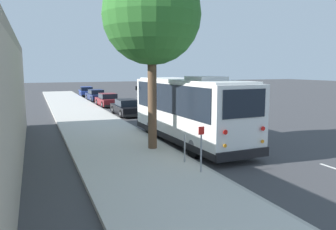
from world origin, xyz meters
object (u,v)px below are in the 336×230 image
street_tree (151,9)px  sign_post_near (201,149)px  shuttle_bus (189,108)px  parked_sedan_maroon (108,100)px  sign_post_far (185,148)px  parked_sedan_navy (96,96)px  parked_sedan_black (127,108)px  parked_sedan_blue (86,92)px

street_tree → sign_post_near: bearing=-174.8°
shuttle_bus → parked_sedan_maroon: shuttle_bus is taller
sign_post_far → shuttle_bus: bearing=-28.6°
parked_sedan_navy → parked_sedan_black: bearing=178.9°
parked_sedan_maroon → parked_sedan_blue: bearing=-1.1°
parked_sedan_maroon → sign_post_far: bearing=174.3°
parked_sedan_black → parked_sedan_blue: bearing=0.8°
parked_sedan_maroon → sign_post_far: parked_sedan_maroon is taller
parked_sedan_black → street_tree: street_tree is taller
sign_post_near → sign_post_far: bearing=0.0°
parked_sedan_blue → sign_post_far: parked_sedan_blue is taller
parked_sedan_black → sign_post_near: 15.86m
parked_sedan_navy → street_tree: 25.47m
parked_sedan_black → street_tree: size_ratio=0.52×
parked_sedan_black → parked_sedan_navy: bearing=1.0°
parked_sedan_navy → sign_post_near: sign_post_near is taller
street_tree → sign_post_near: size_ratio=5.37×
street_tree → sign_post_near: 6.70m
parked_sedan_black → sign_post_far: bearing=173.8°
parked_sedan_maroon → street_tree: 19.53m
parked_sedan_navy → sign_post_far: size_ratio=4.25×
street_tree → sign_post_far: (-2.74, -0.37, -5.59)m
sign_post_near → parked_sedan_maroon: bearing=-4.0°
parked_sedan_maroon → parked_sedan_navy: 6.18m
shuttle_bus → parked_sedan_black: size_ratio=1.98×
parked_sedan_maroon → shuttle_bus: bearing=179.4°
street_tree → shuttle_bus: bearing=-73.1°
parked_sedan_black → sign_post_near: (-15.77, 1.65, 0.38)m
shuttle_bus → parked_sedan_maroon: bearing=-1.2°
parked_sedan_navy → shuttle_bus: bearing=179.1°
parked_sedan_navy → street_tree: size_ratio=0.54×
parked_sedan_black → parked_sedan_maroon: parked_sedan_maroon is taller
parked_sedan_maroon → parked_sedan_blue: parked_sedan_maroon is taller
shuttle_bus → parked_sedan_navy: 24.11m
parked_sedan_navy → parked_sedan_maroon: bearing=178.8°
sign_post_far → parked_sedan_blue: bearing=-2.4°
parked_sedan_maroon → street_tree: bearing=172.5°
shuttle_bus → street_tree: street_tree is taller
sign_post_near → parked_sedan_blue: bearing=-2.3°
parked_sedan_blue → sign_post_far: size_ratio=4.12×
parked_sedan_maroon → parked_sedan_black: bearing=179.2°
parked_sedan_blue → sign_post_far: (-34.64, 1.48, 0.10)m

